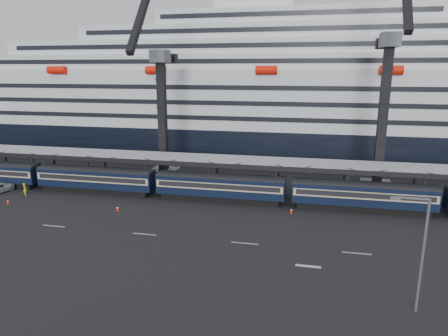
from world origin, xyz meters
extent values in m
plane|color=black|center=(0.00, 0.00, 0.00)|extent=(260.00, 260.00, 0.00)
cube|color=beige|center=(-26.00, -4.00, 0.01)|extent=(3.00, 0.15, 0.02)
cube|color=beige|center=(-14.00, -4.00, 0.01)|extent=(3.00, 0.15, 0.02)
cube|color=beige|center=(-2.00, -4.00, 0.01)|extent=(3.00, 0.15, 0.02)
cube|color=beige|center=(10.00, -4.00, 0.01)|extent=(3.00, 0.15, 0.02)
cube|color=beige|center=(5.00, -8.00, 0.01)|extent=(2.50, 0.40, 0.02)
cube|color=black|center=(-28.00, 10.00, 0.45)|extent=(17.48, 2.40, 0.90)
cube|color=black|center=(-28.00, 10.00, 2.25)|extent=(19.00, 2.80, 2.70)
cube|color=beige|center=(-28.00, 10.00, 2.55)|extent=(18.62, 2.92, 1.05)
cube|color=black|center=(-28.00, 10.00, 2.60)|extent=(17.86, 2.98, 0.70)
cube|color=black|center=(-28.00, 10.00, 3.75)|extent=(19.00, 2.50, 0.35)
cube|color=black|center=(-8.00, 10.00, 0.45)|extent=(17.48, 2.40, 0.90)
cube|color=black|center=(-8.00, 10.00, 2.25)|extent=(19.00, 2.80, 2.70)
cube|color=beige|center=(-8.00, 10.00, 2.55)|extent=(18.62, 2.92, 1.05)
cube|color=black|center=(-8.00, 10.00, 2.60)|extent=(17.86, 2.98, 0.70)
cube|color=black|center=(-8.00, 10.00, 3.75)|extent=(19.00, 2.50, 0.35)
cube|color=black|center=(12.00, 10.00, 0.45)|extent=(17.48, 2.40, 0.90)
cube|color=black|center=(12.00, 10.00, 2.25)|extent=(19.00, 2.80, 2.70)
cube|color=beige|center=(12.00, 10.00, 2.55)|extent=(18.62, 2.92, 1.05)
cube|color=black|center=(12.00, 10.00, 2.60)|extent=(17.86, 2.98, 0.70)
cube|color=black|center=(12.00, 10.00, 3.75)|extent=(19.00, 2.50, 0.35)
cube|color=gray|center=(0.00, 14.00, 5.40)|extent=(130.00, 6.00, 0.25)
cube|color=black|center=(0.00, 11.00, 5.10)|extent=(130.00, 0.25, 0.70)
cube|color=black|center=(0.00, 17.00, 5.10)|extent=(130.00, 0.25, 0.70)
cube|color=black|center=(-50.00, 16.80, 2.70)|extent=(0.25, 0.25, 5.40)
cube|color=black|center=(-40.00, 11.20, 2.70)|extent=(0.25, 0.25, 5.40)
cube|color=black|center=(-40.00, 16.80, 2.70)|extent=(0.25, 0.25, 5.40)
cube|color=black|center=(-30.00, 11.20, 2.70)|extent=(0.25, 0.25, 5.40)
cube|color=black|center=(-30.00, 16.80, 2.70)|extent=(0.25, 0.25, 5.40)
cube|color=black|center=(-20.00, 11.20, 2.70)|extent=(0.25, 0.25, 5.40)
cube|color=black|center=(-20.00, 16.80, 2.70)|extent=(0.25, 0.25, 5.40)
cube|color=black|center=(-10.00, 11.20, 2.70)|extent=(0.25, 0.25, 5.40)
cube|color=black|center=(-10.00, 16.80, 2.70)|extent=(0.25, 0.25, 5.40)
cube|color=black|center=(0.00, 11.20, 2.70)|extent=(0.25, 0.25, 5.40)
cube|color=black|center=(0.00, 16.80, 2.70)|extent=(0.25, 0.25, 5.40)
cube|color=black|center=(10.00, 11.20, 2.70)|extent=(0.25, 0.25, 5.40)
cube|color=black|center=(10.00, 16.80, 2.70)|extent=(0.25, 0.25, 5.40)
cube|color=black|center=(20.00, 11.20, 2.70)|extent=(0.25, 0.25, 5.40)
cube|color=black|center=(20.00, 16.80, 2.70)|extent=(0.25, 0.25, 5.40)
cube|color=black|center=(0.00, 46.00, 3.50)|extent=(200.00, 28.00, 7.00)
cube|color=silver|center=(0.00, 46.00, 13.00)|extent=(190.00, 26.88, 12.00)
cube|color=silver|center=(0.00, 46.00, 20.50)|extent=(160.00, 24.64, 3.00)
cube|color=black|center=(0.00, 33.63, 20.50)|extent=(153.60, 0.12, 0.90)
cube|color=silver|center=(0.00, 46.00, 23.50)|extent=(124.00, 21.84, 3.00)
cube|color=black|center=(0.00, 35.03, 23.50)|extent=(119.04, 0.12, 0.90)
cube|color=silver|center=(0.00, 46.00, 26.50)|extent=(90.00, 19.04, 3.00)
cube|color=black|center=(0.00, 36.43, 26.50)|extent=(86.40, 0.12, 0.90)
cube|color=silver|center=(0.00, 46.00, 29.50)|extent=(56.00, 16.24, 3.00)
cube|color=black|center=(0.00, 37.83, 29.50)|extent=(53.76, 0.12, 0.90)
cube|color=silver|center=(-8.00, 46.00, 32.00)|extent=(16.00, 12.00, 2.50)
cylinder|color=silver|center=(20.00, 46.00, 32.50)|extent=(2.80, 2.80, 3.00)
cylinder|color=#FA1B07|center=(-48.00, 31.96, 18.80)|extent=(4.00, 1.60, 1.60)
cylinder|color=#FA1B07|center=(-26.00, 31.96, 18.80)|extent=(4.00, 1.60, 1.60)
cylinder|color=#FA1B07|center=(-4.00, 31.96, 18.80)|extent=(4.00, 1.60, 1.60)
cylinder|color=#FA1B07|center=(18.00, 31.96, 18.80)|extent=(4.00, 1.60, 1.60)
cube|color=#474A4E|center=(-20.00, 19.00, 1.00)|extent=(4.50, 4.50, 2.00)
cube|color=black|center=(-20.00, 19.00, 11.00)|extent=(1.30, 1.30, 18.00)
cube|color=#474A4E|center=(-20.00, 19.00, 21.00)|extent=(2.60, 3.20, 2.00)
cube|color=black|center=(-20.00, 13.21, 27.89)|extent=(0.90, 12.26, 14.37)
cube|color=black|center=(-20.00, 21.52, 21.00)|extent=(0.90, 5.04, 0.90)
cube|color=black|center=(-20.00, 24.04, 20.80)|extent=(2.20, 1.60, 1.60)
cube|color=#474A4E|center=(15.00, 18.00, 1.00)|extent=(4.50, 4.50, 2.00)
cube|color=black|center=(15.00, 18.00, 12.00)|extent=(1.30, 1.30, 20.00)
cube|color=#474A4E|center=(15.00, 18.00, 23.00)|extent=(2.60, 3.20, 2.00)
cube|color=black|center=(15.00, 20.80, 23.00)|extent=(0.90, 5.60, 0.90)
cube|color=black|center=(15.00, 23.60, 22.80)|extent=(2.20, 1.60, 1.60)
imported|color=#DAE40C|center=(-37.94, 6.15, 0.99)|extent=(0.86, 0.81, 1.98)
cylinder|color=slate|center=(13.52, -13.86, 4.72)|extent=(0.21, 0.21, 9.44)
cube|color=slate|center=(12.26, -13.83, 9.44)|extent=(2.52, 0.19, 0.13)
cube|color=slate|center=(11.11, -13.80, 9.34)|extent=(0.74, 0.28, 0.19)
cube|color=#FA1B07|center=(-37.70, 2.13, 0.02)|extent=(0.38, 0.38, 0.04)
cone|color=#FA1B07|center=(-37.70, 2.13, 0.39)|extent=(0.32, 0.32, 0.71)
cylinder|color=white|center=(-37.70, 2.13, 0.39)|extent=(0.27, 0.27, 0.12)
cube|color=#FA1B07|center=(-20.82, 2.75, 0.02)|extent=(0.41, 0.41, 0.04)
cone|color=#FA1B07|center=(-20.82, 2.75, 0.43)|extent=(0.34, 0.34, 0.77)
cylinder|color=white|center=(-20.82, 2.75, 0.43)|extent=(0.29, 0.29, 0.13)
cube|color=#FA1B07|center=(2.59, 6.84, 0.02)|extent=(0.41, 0.41, 0.04)
cone|color=#FA1B07|center=(2.59, 6.84, 0.43)|extent=(0.34, 0.34, 0.77)
cylinder|color=white|center=(2.59, 6.84, 0.43)|extent=(0.29, 0.29, 0.13)
cube|color=#FA1B07|center=(18.40, 2.73, 0.02)|extent=(0.37, 0.37, 0.04)
cone|color=#FA1B07|center=(18.40, 2.73, 0.39)|extent=(0.31, 0.31, 0.70)
cylinder|color=white|center=(18.40, 2.73, 0.39)|extent=(0.26, 0.26, 0.12)
camera|label=1|loc=(4.42, -44.86, 18.88)|focal=32.00mm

